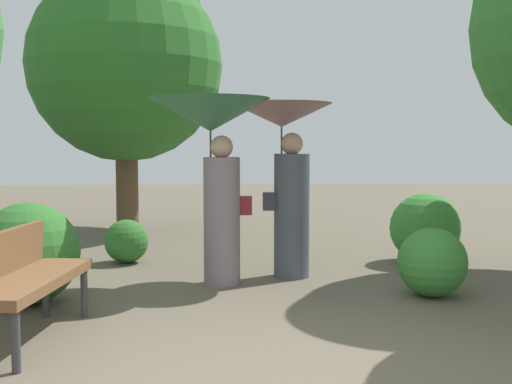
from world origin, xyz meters
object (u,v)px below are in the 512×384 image
(person_right, at_px, (286,155))
(person_left, at_px, (214,144))
(tree_near_left, at_px, (125,50))
(park_bench, at_px, (21,274))

(person_right, bearing_deg, person_left, 104.56)
(person_left, distance_m, tree_near_left, 4.84)
(tree_near_left, bearing_deg, person_right, -59.47)
(park_bench, bearing_deg, person_left, -30.80)
(park_bench, bearing_deg, person_right, -38.68)
(person_left, relative_size, person_right, 1.01)
(person_left, height_order, person_right, person_left)
(person_right, height_order, tree_near_left, tree_near_left)
(person_right, xyz_separation_m, tree_near_left, (-2.34, 3.97, 1.72))
(person_right, height_order, park_bench, person_right)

